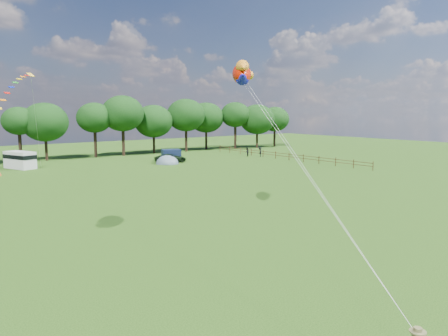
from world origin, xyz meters
TOP-DOWN VIEW (x-y plane):
  - ground_plane at (0.00, 0.00)m, footprint 180.00×180.00m
  - tree_line at (5.30, 54.99)m, footprint 102.98×10.98m
  - fence at (32.00, 34.50)m, footprint 0.12×33.12m
  - car_d at (15.76, 41.66)m, footprint 5.00×2.71m
  - campervan_c at (-3.80, 48.08)m, footprint 3.48×5.11m
  - tent_greyblue at (14.53, 40.61)m, footprint 3.32×3.64m
  - awning_navy at (17.26, 44.11)m, footprint 3.37×3.06m
  - fish_kite at (2.12, 8.76)m, footprint 3.19×3.75m
  - streamer_kite_b at (-9.12, 23.09)m, footprint 4.25×4.58m
  - walker_a at (30.44, 41.33)m, footprint 0.86×0.83m
  - walker_b at (31.78, 39.51)m, footprint 1.14×1.03m

SIDE VIEW (x-z plane):
  - ground_plane at x=0.00m, z-range 0.00..0.00m
  - tent_greyblue at x=14.53m, z-range -1.22..1.26m
  - car_d at x=15.76m, z-range 0.00..1.30m
  - fence at x=32.00m, z-range 0.10..1.30m
  - walker_a at x=30.44m, z-range 0.00..1.52m
  - walker_b at x=31.78m, z-range 0.00..1.64m
  - awning_navy at x=17.26m, z-range 0.00..1.73m
  - campervan_c at x=-3.80m, z-range 0.09..2.39m
  - tree_line at x=5.30m, z-range 1.21..11.48m
  - streamer_kite_b at x=-9.12m, z-range 7.77..11.55m
  - fish_kite at x=2.12m, z-range 9.24..11.34m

